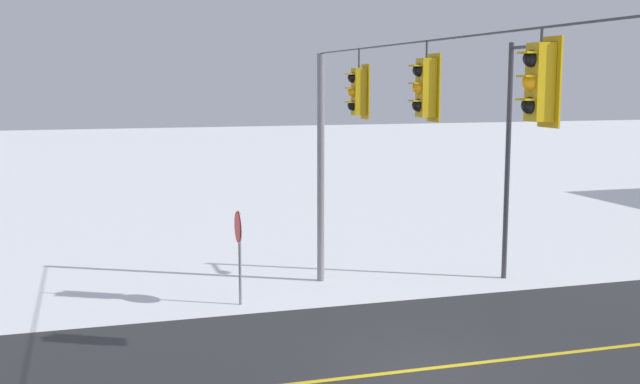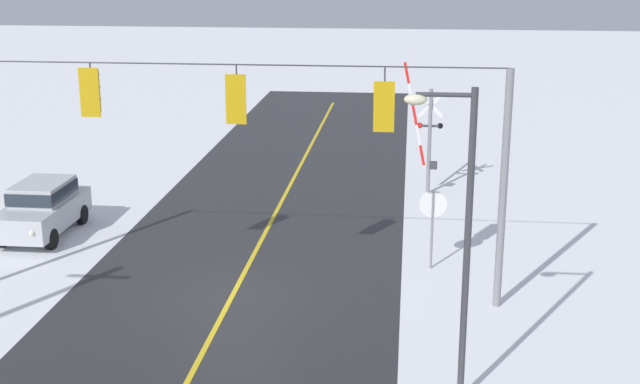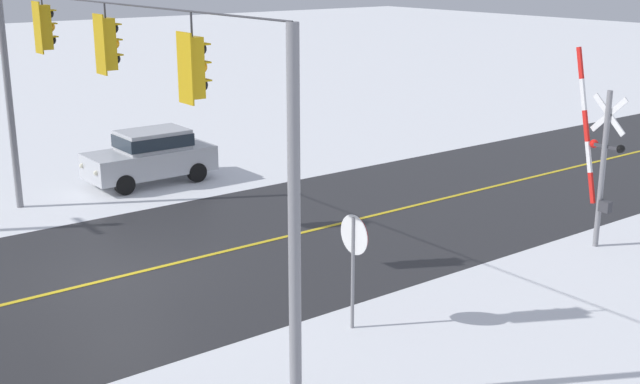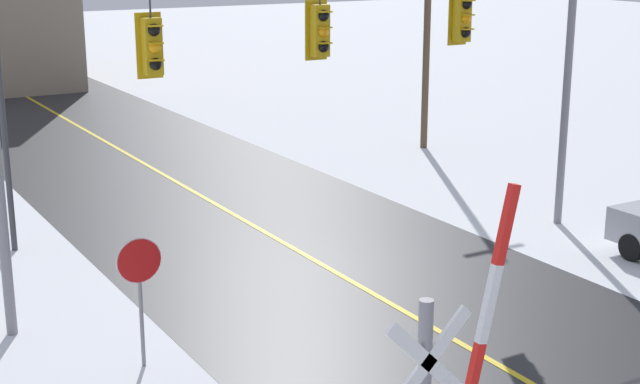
# 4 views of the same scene
# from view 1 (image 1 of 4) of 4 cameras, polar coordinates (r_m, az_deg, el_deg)

# --- Properties ---
(ground_plane) EXTENTS (160.00, 160.00, 0.00)m
(ground_plane) POSITION_cam_1_polar(r_m,az_deg,el_deg) (15.42, 7.77, -12.74)
(ground_plane) COLOR white
(signal_span) EXTENTS (14.20, 0.47, 6.22)m
(signal_span) POSITION_cam_1_polar(r_m,az_deg,el_deg) (14.57, 7.87, 3.31)
(signal_span) COLOR gray
(signal_span) RESTS_ON ground
(stop_sign) EXTENTS (0.80, 0.09, 2.35)m
(stop_sign) POSITION_cam_1_polar(r_m,az_deg,el_deg) (19.12, -5.98, -3.25)
(stop_sign) COLOR gray
(stop_sign) RESTS_ON ground
(streetlamp_near) EXTENTS (1.39, 0.28, 6.50)m
(streetlamp_near) POSITION_cam_1_polar(r_m,az_deg,el_deg) (21.75, 13.90, 3.79)
(streetlamp_near) COLOR #38383D
(streetlamp_near) RESTS_ON ground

